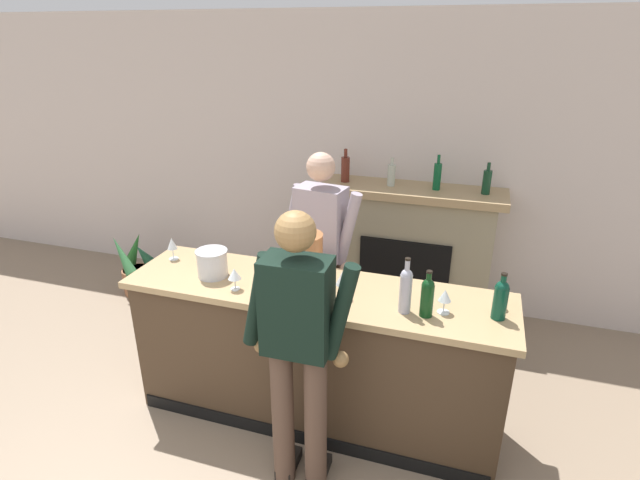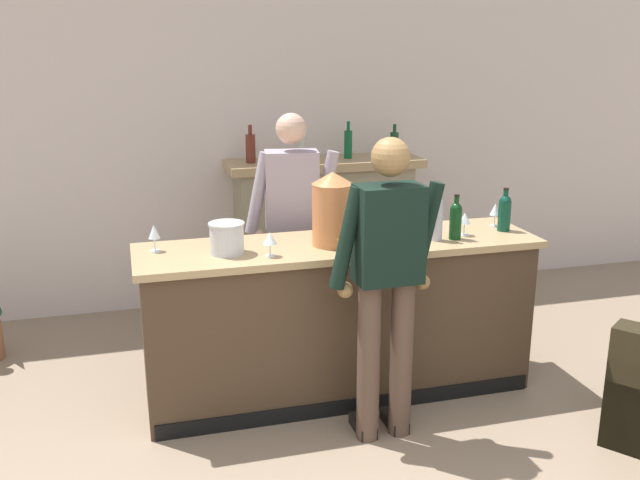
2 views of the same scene
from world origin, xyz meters
The scene contains 15 objects.
wall_back_panel centered at (0.00, 3.68, 1.38)m, with size 12.00×0.07×2.75m.
bar_counter centered at (0.21, 1.75, 0.51)m, with size 2.51×0.65×1.02m.
fireplace_stone centered at (0.58, 3.42, 0.64)m, with size 1.65×0.52×1.57m.
person_customer centered at (0.31, 1.18, 0.97)m, with size 0.66×0.31×1.75m.
person_bartender centered at (0.06, 2.36, 0.98)m, with size 0.65×0.35×1.76m.
copper_dispenser centered at (0.15, 1.71, 1.25)m, with size 0.25×0.29×0.45m.
ice_bucket_steel centered at (-0.49, 1.71, 1.12)m, with size 0.21×0.21×0.19m.
wine_bottle_riesling_slim centered at (1.33, 1.73, 1.15)m, with size 0.08×0.08×0.29m.
wine_bottle_merlot_tall centered at (0.81, 1.64, 1.18)m, with size 0.07×0.07×0.35m.
wine_bottle_port_short centered at (0.93, 1.63, 1.15)m, with size 0.08×0.08×0.29m.
wine_glass_by_dispenser centered at (-0.26, 1.58, 1.13)m, with size 0.08×0.08×0.15m.
wine_glass_near_bucket centered at (1.33, 1.85, 1.13)m, with size 0.07×0.07×0.16m.
wine_glass_front_right centered at (0.42, 1.68, 1.16)m, with size 0.09×0.09×0.19m.
wine_glass_front_left centered at (1.03, 1.69, 1.13)m, with size 0.08×0.08×0.15m.
wine_glass_mid_counter centered at (-0.90, 1.86, 1.14)m, with size 0.07×0.07×0.16m.
Camera 2 is at (-1.04, -2.30, 2.24)m, focal length 40.00 mm.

